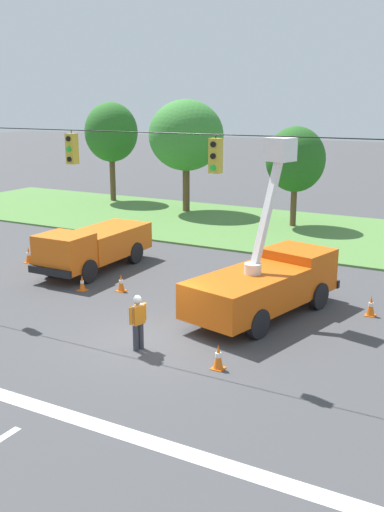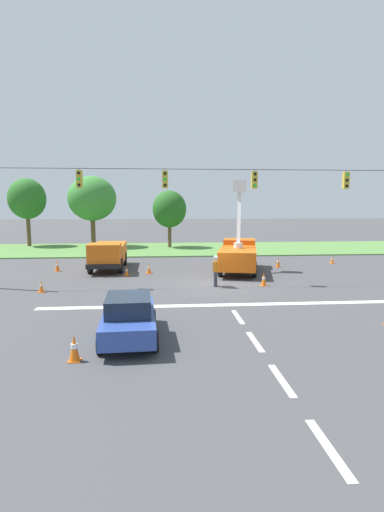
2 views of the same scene
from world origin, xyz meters
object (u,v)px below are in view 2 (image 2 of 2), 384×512
object	(u,v)px
tree_centre	(169,209)
traffic_cone_centre_line	(278,262)
sedan_blue	(129,317)
traffic_cone_near_bucket	(332,259)
utility_truck_bucket_lift	(238,253)
traffic_cone_mid_right	(74,348)
traffic_cone_far_right	(126,271)
traffic_cone_lane_edge_a	(264,279)
traffic_cone_lane_edge_b	(57,266)
road_worker	(216,269)
traffic_cone_far_left	(41,286)
tree_west	(92,199)
tree_far_west	(27,199)
utility_truck_support_near	(108,254)
traffic_cone_mid_left	(149,268)

from	to	relation	value
tree_centre	traffic_cone_centre_line	world-z (taller)	tree_centre
sedan_blue	traffic_cone_near_bucket	distance (m)	22.19
utility_truck_bucket_lift	traffic_cone_near_bucket	distance (m)	8.83
traffic_cone_mid_right	traffic_cone_far_right	size ratio (longest dim) A/B	1.29
traffic_cone_lane_edge_a	traffic_cone_lane_edge_b	size ratio (longest dim) A/B	0.98
road_worker	traffic_cone_centre_line	bearing A→B (deg)	49.32
utility_truck_bucket_lift	traffic_cone_lane_edge_a	distance (m)	4.98
traffic_cone_far_left	tree_centre	bearing A→B (deg)	70.44
tree_centre	traffic_cone_lane_edge_a	distance (m)	20.91
utility_truck_bucket_lift	traffic_cone_centre_line	bearing A→B (deg)	27.11
traffic_cone_far_right	tree_west	bearing A→B (deg)	105.81
traffic_cone_mid_right	utility_truck_bucket_lift	bearing A→B (deg)	62.38
tree_far_west	utility_truck_support_near	bearing A→B (deg)	-56.46
utility_truck_support_near	traffic_cone_lane_edge_a	size ratio (longest dim) A/B	8.23
road_worker	traffic_cone_mid_right	size ratio (longest dim) A/B	2.14
tree_far_west	tree_west	xyz separation A→B (m)	(7.08, -1.24, 0.03)
traffic_cone_mid_right	traffic_cone_centre_line	bearing A→B (deg)	56.27
traffic_cone_far_right	traffic_cone_lane_edge_b	bearing A→B (deg)	156.64
sedan_blue	traffic_cone_lane_edge_b	xyz separation A→B (m)	(-6.05, 14.59, -0.40)
traffic_cone_lane_edge_b	traffic_cone_far_right	bearing A→B (deg)	-23.36
tree_far_west	traffic_cone_centre_line	world-z (taller)	tree_far_west
utility_truck_support_near	sedan_blue	world-z (taller)	utility_truck_support_near
tree_centre	traffic_cone_mid_right	size ratio (longest dim) A/B	7.30
utility_truck_support_near	road_worker	world-z (taller)	utility_truck_support_near
tree_far_west	traffic_cone_lane_edge_b	world-z (taller)	tree_far_west
utility_truck_bucket_lift	tree_centre	bearing A→B (deg)	106.09
utility_truck_bucket_lift	sedan_blue	world-z (taller)	utility_truck_bucket_lift
utility_truck_support_near	sedan_blue	bearing A→B (deg)	-80.29
sedan_blue	traffic_cone_mid_left	bearing A→B (deg)	88.49
tree_west	traffic_cone_mid_right	world-z (taller)	tree_west
traffic_cone_far_right	traffic_cone_far_left	bearing A→B (deg)	-131.70
tree_far_west	utility_truck_bucket_lift	bearing A→B (deg)	-41.91
traffic_cone_lane_edge_a	traffic_cone_far_right	size ratio (longest dim) A/B	1.19
utility_truck_support_near	traffic_cone_mid_left	size ratio (longest dim) A/B	8.71
road_worker	tree_centre	bearing A→B (deg)	95.98
utility_truck_bucket_lift	traffic_cone_far_right	distance (m)	7.72
traffic_cone_centre_line	traffic_cone_far_left	bearing A→B (deg)	-154.16
utility_truck_support_near	traffic_cone_centre_line	xyz separation A→B (m)	(12.45, -0.05, -0.76)
road_worker	traffic_cone_mid_left	world-z (taller)	road_worker
utility_truck_bucket_lift	traffic_cone_far_right	world-z (taller)	utility_truck_bucket_lift
traffic_cone_lane_edge_b	tree_far_west	bearing A→B (deg)	113.20
utility_truck_support_near	traffic_cone_near_bucket	distance (m)	17.34
utility_truck_support_near	traffic_cone_far_left	size ratio (longest dim) A/B	9.65
tree_west	traffic_cone_lane_edge_a	distance (m)	25.34
tree_centre	road_worker	xyz separation A→B (m)	(2.09, -19.95, -3.09)
traffic_cone_lane_edge_a	traffic_cone_far_right	world-z (taller)	traffic_cone_lane_edge_a
traffic_cone_mid_left	traffic_cone_far_right	xyz separation A→B (m)	(-1.44, -0.68, -0.05)
traffic_cone_lane_edge_b	road_worker	bearing A→B (deg)	-30.27
road_worker	traffic_cone_near_bucket	distance (m)	13.20
traffic_cone_centre_line	utility_truck_bucket_lift	bearing A→B (deg)	-152.89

